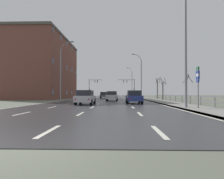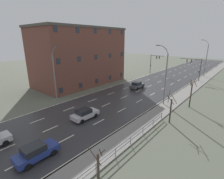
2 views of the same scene
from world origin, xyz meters
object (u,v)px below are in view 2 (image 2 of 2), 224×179
Objects in this scene: traffic_signal_right at (195,65)px; car_mid_centre at (137,85)px; street_lamp_midground at (165,76)px; street_lamp_distant at (206,59)px; street_lamp_left_bank at (55,76)px; traffic_signal_left at (154,61)px; car_far_right at (36,152)px; car_near_left at (85,114)px; brick_building at (80,56)px.

traffic_signal_right is 1.49× the size of car_mid_centre.
street_lamp_midground is at bearing -87.46° from traffic_signal_right.
street_lamp_midground is 0.93× the size of street_lamp_distant.
street_lamp_left_bank is at bearing -111.94° from traffic_signal_right.
traffic_signal_left reaches higher than car_mid_centre.
car_mid_centre and car_far_right have the same top height.
traffic_signal_right is at bearing 86.01° from car_far_right.
street_lamp_distant reaches higher than car_near_left.
street_lamp_left_bank is (-14.93, -41.66, -0.43)m from street_lamp_distant.
car_far_right is (11.61, -9.68, -4.19)m from street_lamp_left_bank.
street_lamp_distant is at bearing 51.97° from brick_building.
street_lamp_left_bank is at bearing 139.17° from car_far_right.
brick_building is (-14.04, -5.08, 6.23)m from car_mid_centre.
street_lamp_distant is at bearing 70.29° from street_lamp_left_bank.
car_mid_centre is at bearing -73.97° from traffic_signal_left.
car_near_left is at bearing -115.68° from street_lamp_midground.
street_lamp_left_bank is at bearing 175.13° from car_near_left.
car_near_left is (-6.21, -42.66, -4.62)m from street_lamp_distant.
street_lamp_distant is at bearing 20.89° from traffic_signal_left.
traffic_signal_left is 19.84m from car_mid_centre.
brick_building is at bearing -134.64° from traffic_signal_right.
street_lamp_distant is at bearing 81.88° from traffic_signal_right.
street_lamp_midground reaches higher than traffic_signal_left.
traffic_signal_left is at bearing 70.08° from brick_building.
traffic_signal_left is 47.31m from car_far_right.
car_near_left and car_far_right have the same top height.
car_mid_centre is at bearing -110.14° from street_lamp_distant.
street_lamp_left_bank is 36.22m from traffic_signal_left.
street_lamp_distant is 1.08× the size of street_lamp_left_bank.
street_lamp_midground is 19.08m from street_lamp_left_bank.
car_mid_centre is at bearing 100.60° from car_far_right.
street_lamp_midground is at bearing 38.59° from street_lamp_left_bank.
traffic_signal_left is (0.64, 36.21, -0.75)m from street_lamp_left_bank.
car_near_left is (2.68, -18.42, 0.00)m from car_mid_centre.
car_far_right is at bearing -78.25° from car_mid_centre.
traffic_signal_right is 36.07m from car_near_left.
traffic_signal_right is at bearing 68.06° from street_lamp_left_bank.
car_far_right is at bearing -98.72° from street_lamp_midground.
brick_building is (-8.00, 12.34, 2.03)m from street_lamp_left_bank.
traffic_signal_left is 25.54m from brick_building.
car_mid_centre is at bearing 19.90° from brick_building.
traffic_signal_left is at bearing 103.87° from car_near_left.
street_lamp_distant is 7.30m from traffic_signal_right.
car_far_right is (10.96, -45.89, -3.44)m from traffic_signal_left.
street_lamp_midground reaches higher than car_near_left.
traffic_signal_right is 44.41m from car_far_right.
street_lamp_left_bank is 37.24m from traffic_signal_right.
car_near_left is at bearing -81.59° from car_mid_centre.
street_lamp_left_bank is at bearing -141.41° from street_lamp_midground.
traffic_signal_left is 0.27× the size of brick_building.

